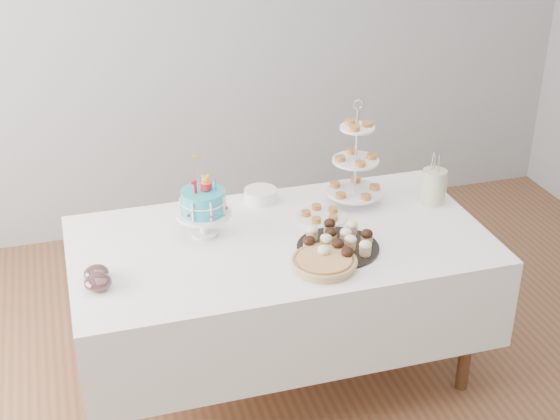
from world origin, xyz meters
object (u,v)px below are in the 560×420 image
object	(u,v)px
pastry_plate	(321,215)
jam_bowl_b	(98,282)
cupcake_tray	(338,241)
table	(280,280)
tiered_stand	(356,161)
plate_stack	(261,195)
jam_bowl_a	(96,273)
pie	(324,262)
utensil_pitcher	(434,185)
birthday_cake	(204,215)

from	to	relation	value
pastry_plate	jam_bowl_b	xyz separation A→B (m)	(-1.09, -0.33, 0.02)
cupcake_tray	table	bearing A→B (deg)	143.89
tiered_stand	jam_bowl_b	distance (m)	1.39
plate_stack	jam_bowl_a	bearing A→B (deg)	-148.99
table	pie	bearing A→B (deg)	-69.88
table	utensil_pitcher	size ratio (longest dim) A/B	7.12
tiered_stand	pastry_plate	size ratio (longest dim) A/B	2.20
pie	jam_bowl_a	size ratio (longest dim) A/B	2.73
tiered_stand	jam_bowl_b	xyz separation A→B (m)	(-1.30, -0.44, -0.20)
pie	pastry_plate	distance (m)	0.46
jam_bowl_a	cupcake_tray	bearing A→B (deg)	-2.63
birthday_cake	cupcake_tray	xyz separation A→B (m)	(0.55, -0.30, -0.07)
tiered_stand	jam_bowl_b	size ratio (longest dim) A/B	4.75
cupcake_tray	utensil_pitcher	bearing A→B (deg)	25.94
jam_bowl_b	jam_bowl_a	bearing A→B (deg)	90.00
tiered_stand	pastry_plate	xyz separation A→B (m)	(-0.21, -0.11, -0.21)
cupcake_tray	utensil_pitcher	world-z (taller)	utensil_pitcher
tiered_stand	jam_bowl_a	size ratio (longest dim) A/B	5.13
birthday_cake	cupcake_tray	size ratio (longest dim) A/B	1.05
tiered_stand	utensil_pitcher	size ratio (longest dim) A/B	2.02
table	pastry_plate	distance (m)	0.37
birthday_cake	plate_stack	world-z (taller)	birthday_cake
table	cupcake_tray	size ratio (longest dim) A/B	5.14
pie	pastry_plate	world-z (taller)	pie
table	jam_bowl_a	bearing A→B (deg)	-172.27
plate_stack	jam_bowl_a	xyz separation A→B (m)	(-0.86, -0.51, -0.00)
jam_bowl_a	utensil_pitcher	bearing A→B (deg)	8.51
plate_stack	utensil_pitcher	xyz separation A→B (m)	(0.83, -0.26, 0.06)
tiered_stand	cupcake_tray	bearing A→B (deg)	-119.91
cupcake_tray	jam_bowl_b	xyz separation A→B (m)	(-1.06, -0.03, -0.01)
cupcake_tray	pie	bearing A→B (deg)	-130.36
cupcake_tray	utensil_pitcher	xyz separation A→B (m)	(0.62, 0.30, 0.05)
birthday_cake	jam_bowl_b	bearing A→B (deg)	-155.73
tiered_stand	pastry_plate	bearing A→B (deg)	-152.30
cupcake_tray	pie	world-z (taller)	cupcake_tray
cupcake_tray	pie	size ratio (longest dim) A/B	1.28
birthday_cake	utensil_pitcher	world-z (taller)	birthday_cake
jam_bowl_a	utensil_pitcher	distance (m)	1.70
table	birthday_cake	xyz separation A→B (m)	(-0.33, 0.13, 0.33)
birthday_cake	jam_bowl_a	distance (m)	0.57
jam_bowl_b	tiered_stand	bearing A→B (deg)	18.79
table	plate_stack	bearing A→B (deg)	87.82
birthday_cake	pastry_plate	world-z (taller)	birthday_cake
cupcake_tray	plate_stack	size ratio (longest dim) A/B	2.26
cupcake_tray	jam_bowl_a	xyz separation A→B (m)	(-1.06, 0.05, -0.01)
plate_stack	jam_bowl_a	size ratio (longest dim) A/B	1.55
table	pastry_plate	size ratio (longest dim) A/B	7.74
birthday_cake	pastry_plate	size ratio (longest dim) A/B	1.58
birthday_cake	plate_stack	size ratio (longest dim) A/B	2.37
jam_bowl_b	utensil_pitcher	bearing A→B (deg)	11.10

